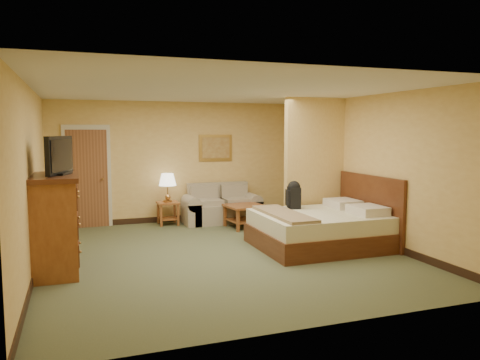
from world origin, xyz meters
name	(u,v)px	position (x,y,z in m)	size (l,w,h in m)	color
floor	(222,254)	(0.00, 0.00, 0.00)	(6.00, 6.00, 0.00)	#505738
ceiling	(221,90)	(0.00, 0.00, 2.60)	(6.00, 6.00, 0.00)	white
back_wall	(181,162)	(0.00, 3.00, 1.30)	(5.50, 0.02, 2.60)	#E1B560
left_wall	(32,180)	(-2.75, 0.00, 1.30)	(0.02, 6.00, 2.60)	#E1B560
right_wall	(369,169)	(2.75, 0.00, 1.30)	(0.02, 6.00, 2.60)	#E1B560
partition	(314,166)	(2.15, 0.93, 1.30)	(1.20, 0.15, 2.60)	#E1B560
door	(87,177)	(-1.95, 2.96, 1.03)	(0.94, 0.16, 2.10)	beige
baseboard	(182,218)	(0.00, 2.99, 0.06)	(5.50, 0.02, 0.12)	black
loveseat	(221,210)	(0.79, 2.57, 0.27)	(1.66, 0.77, 0.84)	gray
side_table	(168,210)	(-0.36, 2.65, 0.32)	(0.44, 0.44, 0.49)	brown
table_lamp	(167,180)	(-0.36, 2.65, 0.94)	(0.36, 0.36, 0.60)	#AD7A3F
coffee_table	(245,211)	(1.07, 1.84, 0.34)	(0.81, 0.81, 0.47)	brown
wall_picture	(216,148)	(0.79, 2.97, 1.60)	(0.75, 0.04, 0.59)	#B78E3F
dresser	(54,223)	(-2.48, -0.12, 0.69)	(0.67, 1.28, 1.37)	brown
tv	(59,157)	(-2.38, -0.12, 1.62)	(0.34, 0.85, 0.53)	black
bed	(325,228)	(1.81, -0.10, 0.33)	(2.19, 1.86, 1.20)	#4A2111
backpack	(294,194)	(1.51, 0.49, 0.85)	(0.24, 0.32, 0.49)	black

